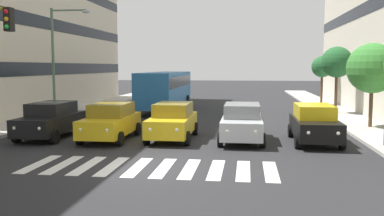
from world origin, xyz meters
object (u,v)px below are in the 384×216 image
(car_0, at_px, (314,123))
(street_lamp_left, at_px, (380,29))
(car_3, at_px, (111,121))
(street_tree_1, at_px, (372,68))
(car_4, at_px, (51,120))
(car_1, at_px, (242,122))
(bus_behind_traffic, at_px, (166,87))
(street_lamp_right, at_px, (59,52))
(street_tree_2, at_px, (337,62))
(street_tree_3, at_px, (322,67))
(car_2, at_px, (173,121))

(car_0, xyz_separation_m, street_lamp_left, (-2.32, 1.08, 4.07))
(car_3, relative_size, street_tree_1, 0.97)
(car_4, bearing_deg, car_1, -178.10)
(street_tree_1, bearing_deg, car_0, 50.85)
(car_0, xyz_separation_m, bus_behind_traffic, (9.37, -12.84, 0.97))
(car_3, relative_size, car_4, 1.00)
(car_1, xyz_separation_m, street_lamp_right, (11.61, -6.04, 3.50))
(car_1, xyz_separation_m, street_lamp_left, (-5.57, 1.05, 4.07))
(car_1, relative_size, street_tree_2, 0.94)
(car_0, bearing_deg, bus_behind_traffic, -53.87)
(car_3, bearing_deg, car_1, -176.14)
(street_tree_2, bearing_deg, street_tree_3, -91.33)
(car_4, bearing_deg, car_3, 177.94)
(car_2, distance_m, street_tree_3, 20.78)
(car_0, bearing_deg, street_tree_3, -100.64)
(bus_behind_traffic, xyz_separation_m, street_tree_1, (-13.07, 8.30, 1.48))
(car_0, relative_size, street_tree_1, 0.97)
(car_0, distance_m, street_lamp_right, 16.41)
(bus_behind_traffic, distance_m, street_tree_1, 15.55)
(car_1, relative_size, car_2, 1.00)
(car_3, distance_m, bus_behind_traffic, 13.33)
(car_1, height_order, street_tree_3, street_tree_3)
(street_tree_3, bearing_deg, car_0, 79.36)
(car_2, xyz_separation_m, car_4, (5.91, 0.38, 0.00))
(street_lamp_left, height_order, street_lamp_right, street_lamp_left)
(bus_behind_traffic, bearing_deg, car_0, 126.13)
(car_1, xyz_separation_m, street_tree_3, (-6.65, -18.17, 2.51))
(bus_behind_traffic, height_order, street_tree_3, street_tree_3)
(car_2, height_order, street_tree_1, street_tree_1)
(car_1, bearing_deg, bus_behind_traffic, -64.56)
(car_2, height_order, street_lamp_right, street_lamp_right)
(car_3, bearing_deg, street_lamp_right, -49.62)
(car_1, xyz_separation_m, car_4, (9.17, 0.30, 0.00))
(car_2, bearing_deg, street_tree_1, -156.18)
(car_1, relative_size, car_3, 1.00)
(street_lamp_left, bearing_deg, car_2, -7.25)
(street_lamp_right, xyz_separation_m, street_tree_1, (-18.56, 1.47, -1.04))
(car_0, distance_m, street_tree_2, 12.29)
(car_1, xyz_separation_m, street_tree_2, (-6.50, -11.54, 2.85))
(car_4, xyz_separation_m, bus_behind_traffic, (-3.04, -13.18, 0.97))
(car_1, bearing_deg, car_3, 3.86)
(car_0, height_order, car_1, same)
(car_1, distance_m, car_3, 6.14)
(car_3, xyz_separation_m, street_lamp_right, (5.49, -6.46, 3.50))
(car_3, distance_m, street_tree_2, 17.62)
(street_lamp_left, bearing_deg, car_0, -25.07)
(bus_behind_traffic, xyz_separation_m, street_lamp_right, (5.49, 6.83, 2.52))
(street_tree_2, bearing_deg, street_tree_1, 93.62)
(car_4, relative_size, street_tree_1, 0.97)
(car_4, relative_size, street_tree_3, 1.06)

